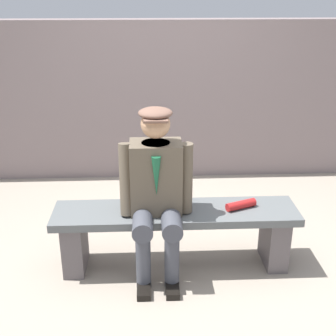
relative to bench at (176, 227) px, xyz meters
The scene contains 5 objects.
ground_plane 0.34m from the bench, ahead, with size 30.00×30.00×0.00m, color gray.
bench is the anchor object (origin of this frame).
seated_man 0.41m from the bench, 24.54° to the left, with size 0.55×0.59×1.31m.
rolled_magazine 0.54m from the bench, behind, with size 0.06×0.06×0.25m, color #B21E1E.
stadium_wall 2.01m from the bench, 90.00° to the right, with size 12.00×0.24×1.77m, color slate.
Camera 1 is at (0.21, 3.10, 2.11)m, focal length 48.33 mm.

